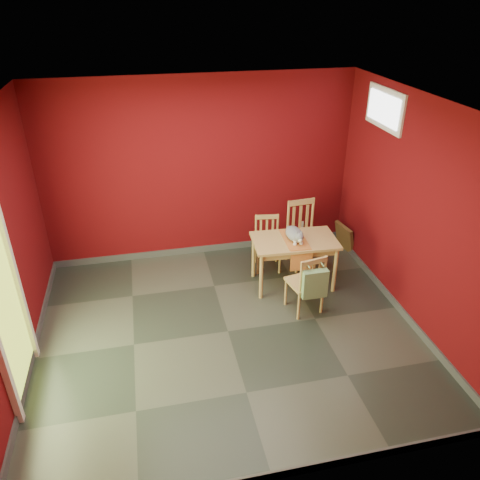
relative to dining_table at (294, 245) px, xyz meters
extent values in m
plane|color=#2D342D|center=(-1.09, -0.83, -0.62)|extent=(4.50, 4.50, 0.00)
plane|color=#58090D|center=(-1.09, 1.17, 0.73)|extent=(4.50, 0.00, 4.50)
plane|color=#58090D|center=(-1.09, -2.83, 0.73)|extent=(4.50, 0.00, 4.50)
plane|color=#58090D|center=(-3.34, -0.83, 0.73)|extent=(0.00, 4.00, 4.00)
plane|color=#58090D|center=(1.16, -0.83, 0.73)|extent=(0.00, 4.00, 4.00)
plane|color=white|center=(-1.09, -0.83, 2.08)|extent=(4.50, 4.50, 0.00)
cube|color=#3F4244|center=(-1.09, 1.15, -0.57)|extent=(4.50, 0.02, 0.10)
cube|color=#3F4244|center=(-1.09, -2.82, -0.57)|extent=(4.50, 0.02, 0.10)
cube|color=#3F4244|center=(-3.33, -0.83, -0.57)|extent=(0.03, 4.00, 0.10)
cube|color=#3F4244|center=(1.15, -0.83, -0.57)|extent=(0.03, 4.00, 0.10)
cube|color=#B7D838|center=(-3.33, -1.23, 0.41)|extent=(0.02, 0.85, 2.05)
cube|color=white|center=(-3.30, -0.77, 0.45)|extent=(0.06, 0.08, 2.13)
cube|color=white|center=(1.14, 0.17, 1.73)|extent=(0.03, 0.90, 0.50)
cube|color=white|center=(1.12, 0.17, 1.73)|extent=(0.02, 0.76, 0.36)
cube|color=silver|center=(0.51, 1.15, -0.32)|extent=(0.08, 0.02, 0.12)
cube|color=tan|center=(0.00, 0.00, 0.07)|extent=(1.16, 0.72, 0.04)
cube|color=tan|center=(0.00, 0.00, 0.00)|extent=(1.04, 0.60, 0.09)
cylinder|color=tan|center=(-0.52, -0.24, -0.28)|extent=(0.05, 0.05, 0.67)
cylinder|color=tan|center=(-0.49, 0.30, -0.28)|extent=(0.05, 0.05, 0.67)
cylinder|color=tan|center=(0.49, -0.30, -0.28)|extent=(0.05, 0.05, 0.67)
cylinder|color=tan|center=(0.52, 0.24, -0.28)|extent=(0.05, 0.05, 0.67)
cube|color=#BD6B30|center=(0.00, 0.00, 0.09)|extent=(0.33, 0.62, 0.01)
cube|color=#BD6B30|center=(0.00, -0.31, -0.06)|extent=(0.29, 0.02, 0.30)
cube|color=tan|center=(-0.23, 0.48, -0.24)|extent=(0.42, 0.42, 0.04)
cylinder|color=tan|center=(-0.41, 0.35, -0.43)|extent=(0.03, 0.03, 0.36)
cylinder|color=tan|center=(-0.37, 0.66, -0.43)|extent=(0.03, 0.03, 0.36)
cylinder|color=tan|center=(-0.10, 0.30, -0.43)|extent=(0.03, 0.03, 0.36)
cylinder|color=tan|center=(-0.05, 0.62, -0.43)|extent=(0.03, 0.03, 0.36)
cylinder|color=tan|center=(-0.37, 0.66, -0.02)|extent=(0.03, 0.03, 0.40)
cylinder|color=tan|center=(-0.05, 0.62, -0.02)|extent=(0.03, 0.03, 0.40)
cube|color=tan|center=(-0.21, 0.64, 0.15)|extent=(0.34, 0.08, 0.06)
cube|color=tan|center=(-0.30, 0.65, -0.05)|extent=(0.03, 0.02, 0.31)
cube|color=tan|center=(-0.21, 0.64, -0.05)|extent=(0.03, 0.02, 0.31)
cube|color=tan|center=(-0.12, 0.63, -0.05)|extent=(0.03, 0.02, 0.31)
cube|color=tan|center=(0.32, 0.47, -0.15)|extent=(0.50, 0.50, 0.04)
cylinder|color=tan|center=(0.15, 0.26, -0.39)|extent=(0.04, 0.04, 0.45)
cylinder|color=tan|center=(0.11, 0.65, -0.39)|extent=(0.04, 0.04, 0.45)
cylinder|color=tan|center=(0.54, 0.29, -0.39)|extent=(0.04, 0.04, 0.45)
cylinder|color=tan|center=(0.50, 0.68, -0.39)|extent=(0.04, 0.04, 0.45)
cylinder|color=tan|center=(0.11, 0.65, 0.12)|extent=(0.04, 0.04, 0.49)
cylinder|color=tan|center=(0.50, 0.68, 0.12)|extent=(0.04, 0.04, 0.49)
cube|color=tan|center=(0.31, 0.67, 0.32)|extent=(0.41, 0.07, 0.08)
cube|color=tan|center=(0.20, 0.66, 0.07)|extent=(0.04, 0.03, 0.38)
cube|color=tan|center=(0.31, 0.67, 0.07)|extent=(0.04, 0.03, 0.38)
cube|color=tan|center=(0.42, 0.68, 0.07)|extent=(0.04, 0.03, 0.38)
cube|color=tan|center=(-0.04, -0.59, -0.21)|extent=(0.46, 0.46, 0.04)
cylinder|color=tan|center=(0.09, -0.39, -0.42)|extent=(0.03, 0.03, 0.38)
cylinder|color=tan|center=(0.15, -0.72, -0.42)|extent=(0.03, 0.03, 0.38)
cylinder|color=tan|center=(-0.24, -0.46, -0.42)|extent=(0.03, 0.03, 0.38)
cylinder|color=tan|center=(-0.18, -0.79, -0.42)|extent=(0.03, 0.03, 0.38)
cylinder|color=tan|center=(0.15, -0.72, 0.02)|extent=(0.03, 0.03, 0.42)
cylinder|color=tan|center=(-0.18, -0.79, 0.02)|extent=(0.03, 0.03, 0.42)
cube|color=tan|center=(-0.01, -0.76, 0.19)|extent=(0.36, 0.10, 0.07)
cube|color=tan|center=(0.08, -0.74, -0.02)|extent=(0.04, 0.02, 0.33)
cube|color=tan|center=(-0.01, -0.76, -0.02)|extent=(0.04, 0.02, 0.33)
cube|color=tan|center=(-0.10, -0.77, -0.02)|extent=(0.04, 0.02, 0.33)
cube|color=#6A9360|center=(-0.01, -0.84, -0.08)|extent=(0.31, 0.10, 0.37)
cylinder|color=#6A9360|center=(-0.10, -0.78, 0.17)|extent=(0.02, 0.16, 0.02)
cylinder|color=#6A9360|center=(0.08, -0.78, 0.17)|extent=(0.02, 0.16, 0.02)
cube|color=brown|center=(1.10, 0.75, -0.40)|extent=(0.21, 0.44, 0.43)
cube|color=black|center=(1.10, 0.75, -0.40)|extent=(0.14, 0.31, 0.30)
camera|label=1|loc=(-1.90, -5.23, 3.09)|focal=35.00mm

